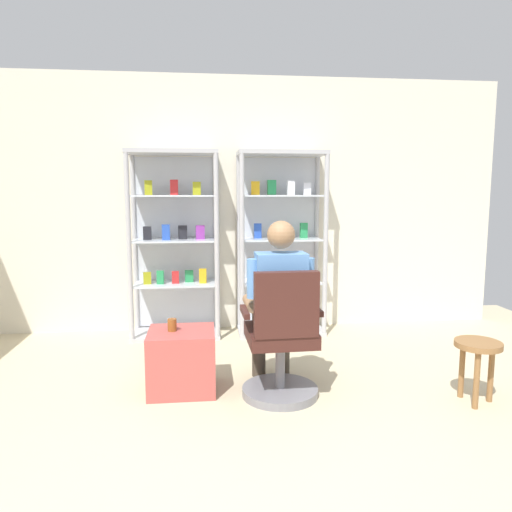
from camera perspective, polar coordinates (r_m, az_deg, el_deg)
name	(u,v)px	position (r m, az deg, el deg)	size (l,w,h in m)	color
ground_plane	(258,492)	(2.66, 0.30, -26.36)	(7.20, 7.20, 0.00)	#C6B793
back_wall	(227,205)	(5.20, -3.53, 6.12)	(6.00, 0.10, 2.70)	silver
display_cabinet_left	(175,243)	(4.99, -9.67, 1.49)	(0.90, 0.45, 1.90)	#B7B7BC
display_cabinet_right	(280,242)	(5.05, 2.89, 1.72)	(0.90, 0.45, 1.90)	#B7B7BC
office_chair	(282,346)	(3.48, 3.10, -10.70)	(0.57, 0.56, 0.96)	slate
seated_shopkeeper	(278,298)	(3.55, 2.63, -4.99)	(0.49, 0.57, 1.29)	#3F382D
storage_crate	(182,361)	(3.71, -8.85, -12.24)	(0.49, 0.45, 0.46)	#B24C47
tea_glass	(172,325)	(3.64, -10.00, -8.11)	(0.07, 0.07, 0.09)	brown
wooden_stool	(478,354)	(3.77, 24.97, -10.59)	(0.32, 0.32, 0.45)	olive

